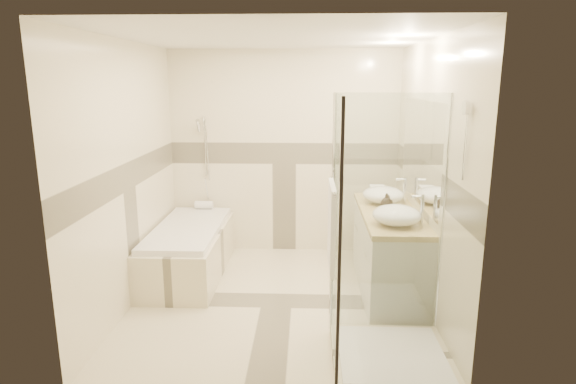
{
  "coord_description": "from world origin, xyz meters",
  "views": [
    {
      "loc": [
        0.29,
        -4.4,
        2.13
      ],
      "look_at": [
        0.1,
        0.25,
        1.05
      ],
      "focal_mm": 30.0,
      "sensor_mm": 36.0,
      "label": 1
    }
  ],
  "objects_px": {
    "shower_enclosure": "(377,298)",
    "vessel_sink_near": "(383,195)",
    "amenity_bottle_b": "(386,201)",
    "bathtub": "(189,248)",
    "vanity": "(388,251)",
    "vessel_sink_far": "(397,215)",
    "amenity_bottle_a": "(389,204)"
  },
  "relations": [
    {
      "from": "shower_enclosure",
      "to": "vessel_sink_near",
      "type": "xyz_separation_m",
      "value": [
        0.27,
        1.62,
        0.43
      ]
    },
    {
      "from": "vessel_sink_near",
      "to": "amenity_bottle_b",
      "type": "xyz_separation_m",
      "value": [
        0.0,
        -0.22,
        -0.01
      ]
    },
    {
      "from": "bathtub",
      "to": "vanity",
      "type": "bearing_deg",
      "value": -9.25
    },
    {
      "from": "bathtub",
      "to": "vessel_sink_far",
      "type": "height_order",
      "value": "vessel_sink_far"
    },
    {
      "from": "bathtub",
      "to": "shower_enclosure",
      "type": "bearing_deg",
      "value": -41.1
    },
    {
      "from": "vanity",
      "to": "amenity_bottle_b",
      "type": "bearing_deg",
      "value": 99.28
    },
    {
      "from": "shower_enclosure",
      "to": "amenity_bottle_a",
      "type": "distance_m",
      "value": 1.35
    },
    {
      "from": "amenity_bottle_a",
      "to": "amenity_bottle_b",
      "type": "xyz_separation_m",
      "value": [
        0.0,
        0.14,
        -0.01
      ]
    },
    {
      "from": "vanity",
      "to": "shower_enclosure",
      "type": "height_order",
      "value": "shower_enclosure"
    },
    {
      "from": "vanity",
      "to": "amenity_bottle_a",
      "type": "xyz_separation_m",
      "value": [
        -0.02,
        -0.02,
        0.51
      ]
    },
    {
      "from": "shower_enclosure",
      "to": "amenity_bottle_a",
      "type": "height_order",
      "value": "shower_enclosure"
    },
    {
      "from": "bathtub",
      "to": "vessel_sink_near",
      "type": "bearing_deg",
      "value": -0.1
    },
    {
      "from": "vanity",
      "to": "vessel_sink_far",
      "type": "height_order",
      "value": "vessel_sink_far"
    },
    {
      "from": "shower_enclosure",
      "to": "amenity_bottle_b",
      "type": "height_order",
      "value": "shower_enclosure"
    },
    {
      "from": "amenity_bottle_b",
      "to": "amenity_bottle_a",
      "type": "bearing_deg",
      "value": -90.0
    },
    {
      "from": "amenity_bottle_b",
      "to": "bathtub",
      "type": "bearing_deg",
      "value": 173.9
    },
    {
      "from": "bathtub",
      "to": "vessel_sink_near",
      "type": "height_order",
      "value": "vessel_sink_near"
    },
    {
      "from": "vessel_sink_near",
      "to": "vessel_sink_far",
      "type": "bearing_deg",
      "value": -90.0
    },
    {
      "from": "bathtub",
      "to": "vessel_sink_near",
      "type": "distance_m",
      "value": 2.22
    },
    {
      "from": "shower_enclosure",
      "to": "amenity_bottle_a",
      "type": "relative_size",
      "value": 12.21
    },
    {
      "from": "shower_enclosure",
      "to": "vessel_sink_near",
      "type": "bearing_deg",
      "value": 80.42
    },
    {
      "from": "shower_enclosure",
      "to": "bathtub",
      "type": "bearing_deg",
      "value": 138.9
    },
    {
      "from": "vessel_sink_near",
      "to": "shower_enclosure",
      "type": "bearing_deg",
      "value": -99.58
    },
    {
      "from": "shower_enclosure",
      "to": "vessel_sink_far",
      "type": "xyz_separation_m",
      "value": [
        0.27,
        0.81,
        0.43
      ]
    },
    {
      "from": "bathtub",
      "to": "vessel_sink_near",
      "type": "relative_size",
      "value": 3.9
    },
    {
      "from": "vessel_sink_far",
      "to": "amenity_bottle_a",
      "type": "height_order",
      "value": "vessel_sink_far"
    },
    {
      "from": "bathtub",
      "to": "amenity_bottle_b",
      "type": "distance_m",
      "value": 2.23
    },
    {
      "from": "vanity",
      "to": "vessel_sink_far",
      "type": "xyz_separation_m",
      "value": [
        -0.02,
        -0.46,
        0.51
      ]
    },
    {
      "from": "amenity_bottle_a",
      "to": "vessel_sink_far",
      "type": "bearing_deg",
      "value": -90.0
    },
    {
      "from": "bathtub",
      "to": "amenity_bottle_a",
      "type": "distance_m",
      "value": 2.25
    },
    {
      "from": "bathtub",
      "to": "amenity_bottle_a",
      "type": "relative_size",
      "value": 10.17
    },
    {
      "from": "amenity_bottle_a",
      "to": "amenity_bottle_b",
      "type": "distance_m",
      "value": 0.15
    }
  ]
}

